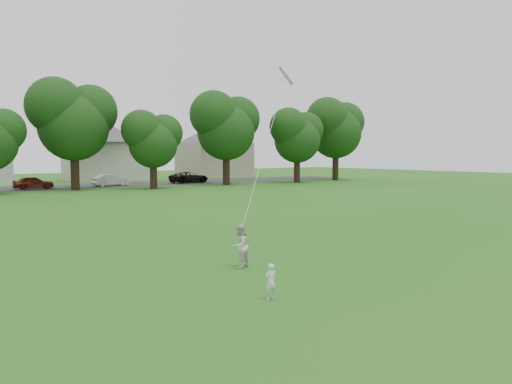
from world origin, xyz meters
TOP-DOWN VIEW (x-y plane):
  - ground at (0.00, 0.00)m, footprint 160.00×160.00m
  - toddler at (0.44, -0.33)m, footprint 0.31×0.20m
  - older_boy at (1.73, 2.73)m, footprint 0.79×0.73m
  - kite at (3.71, 4.02)m, footprint 2.43×1.78m
  - tree_row at (5.67, 36.10)m, footprint 83.90×9.33m

SIDE VIEW (x-z plane):
  - ground at x=0.00m, z-range 0.00..0.00m
  - toddler at x=0.44m, z-range 0.00..0.85m
  - older_boy at x=1.73m, z-range 0.00..1.31m
  - kite at x=3.71m, z-range 0.05..7.18m
  - tree_row at x=5.67m, z-range 1.10..11.71m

